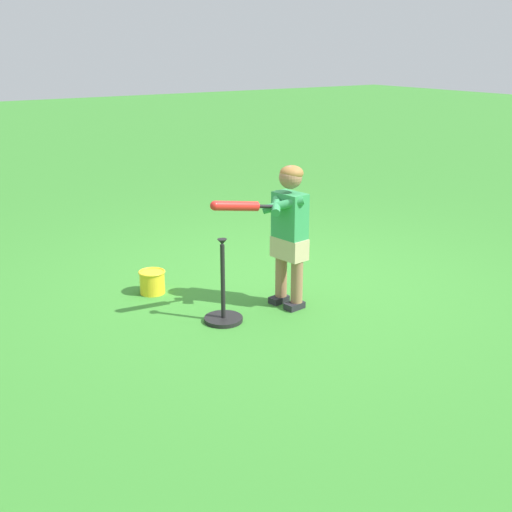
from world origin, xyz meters
TOP-DOWN VIEW (x-y plane):
  - ground_plane at (0.00, 0.00)m, footprint 40.00×40.00m
  - child_batter at (-0.45, 0.27)m, footprint 0.32×0.78m
  - batting_tee at (-0.44, 0.81)m, footprint 0.28×0.28m
  - toy_bucket at (0.36, 1.00)m, footprint 0.22×0.22m

SIDE VIEW (x-z plane):
  - ground_plane at x=0.00m, z-range 0.00..0.00m
  - toy_bucket at x=0.36m, z-range 0.00..0.19m
  - batting_tee at x=-0.44m, z-range -0.21..0.41m
  - child_batter at x=-0.45m, z-range 0.11..1.19m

